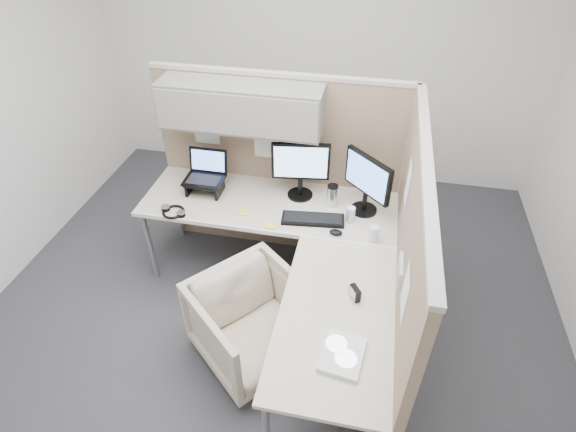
% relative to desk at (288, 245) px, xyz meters
% --- Properties ---
extents(ground, '(4.50, 4.50, 0.00)m').
position_rel_desk_xyz_m(ground, '(-0.12, -0.13, -0.69)').
color(ground, '#323337').
rests_on(ground, ground).
extents(partition_back, '(2.00, 0.36, 1.63)m').
position_rel_desk_xyz_m(partition_back, '(-0.34, 0.70, 0.41)').
color(partition_back, '#91765F').
rests_on(partition_back, ground).
extents(partition_right, '(0.07, 2.03, 1.63)m').
position_rel_desk_xyz_m(partition_right, '(0.78, -0.19, 0.13)').
color(partition_right, '#91765F').
rests_on(partition_right, ground).
extents(desk, '(2.00, 1.98, 0.73)m').
position_rel_desk_xyz_m(desk, '(0.00, 0.00, 0.00)').
color(desk, beige).
rests_on(desk, ground).
extents(office_chair, '(0.96, 0.96, 0.72)m').
position_rel_desk_xyz_m(office_chair, '(-0.16, -0.44, -0.33)').
color(office_chair, beige).
rests_on(office_chair, ground).
extents(monitor_left, '(0.44, 0.20, 0.47)m').
position_rel_desk_xyz_m(monitor_left, '(-0.02, 0.55, 0.32)').
color(monitor_left, black).
rests_on(monitor_left, desk).
extents(monitor_right, '(0.34, 0.33, 0.47)m').
position_rel_desk_xyz_m(monitor_right, '(0.49, 0.46, 0.32)').
color(monitor_right, black).
rests_on(monitor_right, desk).
extents(laptop_station, '(0.31, 0.27, 0.32)m').
position_rel_desk_xyz_m(laptop_station, '(-0.77, 0.47, 0.17)').
color(laptop_station, black).
rests_on(laptop_station, desk).
extents(keyboard, '(0.47, 0.20, 0.02)m').
position_rel_desk_xyz_m(keyboard, '(0.14, 0.26, 0.05)').
color(keyboard, black).
rests_on(keyboard, desk).
extents(mouse, '(0.10, 0.07, 0.03)m').
position_rel_desk_xyz_m(mouse, '(0.32, 0.14, 0.06)').
color(mouse, black).
rests_on(mouse, desk).
extents(travel_mug, '(0.08, 0.08, 0.18)m').
position_rel_desk_xyz_m(travel_mug, '(0.25, 0.48, 0.13)').
color(travel_mug, silver).
rests_on(travel_mug, desk).
extents(soda_can_green, '(0.07, 0.07, 0.12)m').
position_rel_desk_xyz_m(soda_can_green, '(0.58, 0.12, 0.10)').
color(soda_can_green, silver).
rests_on(soda_can_green, desk).
extents(soda_can_silver, '(0.07, 0.07, 0.12)m').
position_rel_desk_xyz_m(soda_can_silver, '(0.40, 0.31, 0.10)').
color(soda_can_silver, silver).
rests_on(soda_can_silver, desk).
extents(sticky_note_a, '(0.08, 0.08, 0.01)m').
position_rel_desk_xyz_m(sticky_note_a, '(-0.39, 0.24, 0.05)').
color(sticky_note_a, yellow).
rests_on(sticky_note_a, desk).
extents(sticky_note_b, '(0.08, 0.08, 0.01)m').
position_rel_desk_xyz_m(sticky_note_b, '(-0.15, 0.13, 0.05)').
color(sticky_note_b, yellow).
rests_on(sticky_note_b, desk).
extents(headphones, '(0.21, 0.21, 0.03)m').
position_rel_desk_xyz_m(headphones, '(-0.91, 0.13, 0.06)').
color(headphones, black).
rests_on(headphones, desk).
extents(paper_stack, '(0.25, 0.30, 0.03)m').
position_rel_desk_xyz_m(paper_stack, '(0.48, -0.86, 0.06)').
color(paper_stack, white).
rests_on(paper_stack, desk).
extents(desk_clock, '(0.08, 0.09, 0.09)m').
position_rel_desk_xyz_m(desk_clock, '(0.50, -0.43, 0.09)').
color(desk_clock, black).
rests_on(desk_clock, desk).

